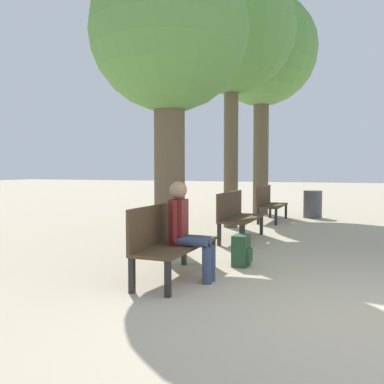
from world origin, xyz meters
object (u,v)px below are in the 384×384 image
(tree_row_1, at_px, (232,31))
(person_seated, at_px, (187,228))
(trash_bin, at_px, (313,204))
(tree_row_0, at_px, (169,37))
(bench_row_0, at_px, (169,237))
(bench_row_1, at_px, (237,213))
(backpack, at_px, (241,251))
(tree_row_2, at_px, (262,52))
(bench_row_2, at_px, (269,202))

(tree_row_1, relative_size, person_seated, 4.96)
(person_seated, distance_m, trash_bin, 7.54)
(tree_row_0, height_order, tree_row_1, tree_row_1)
(bench_row_0, distance_m, person_seated, 0.28)
(tree_row_0, bearing_deg, bench_row_0, -65.75)
(bench_row_1, xyz_separation_m, tree_row_1, (-0.60, 1.66, 4.02))
(bench_row_1, distance_m, person_seated, 3.16)
(backpack, bearing_deg, bench_row_1, 107.36)
(bench_row_1, distance_m, backpack, 2.28)
(tree_row_0, relative_size, backpack, 10.82)
(person_seated, relative_size, backpack, 2.77)
(tree_row_1, height_order, trash_bin, tree_row_1)
(tree_row_2, relative_size, backpack, 14.93)
(bench_row_2, distance_m, trash_bin, 1.57)
(bench_row_1, bearing_deg, tree_row_2, 97.08)
(tree_row_1, bearing_deg, backpack, -71.48)
(bench_row_1, xyz_separation_m, person_seated, (0.24, -3.15, 0.14))
(bench_row_1, xyz_separation_m, tree_row_0, (-0.60, -1.79, 2.91))
(bench_row_1, bearing_deg, bench_row_0, -90.00)
(tree_row_2, relative_size, trash_bin, 8.63)
(bench_row_0, relative_size, tree_row_2, 0.24)
(tree_row_2, distance_m, backpack, 8.51)
(bench_row_1, bearing_deg, tree_row_0, -108.64)
(person_seated, bearing_deg, trash_bin, 84.33)
(tree_row_2, distance_m, trash_bin, 4.77)
(tree_row_0, bearing_deg, trash_bin, 75.46)
(tree_row_2, bearing_deg, bench_row_1, -82.92)
(bench_row_2, height_order, person_seated, person_seated)
(tree_row_1, distance_m, backpack, 5.90)
(bench_row_0, bearing_deg, bench_row_1, 90.00)
(tree_row_2, bearing_deg, bench_row_0, -85.68)
(tree_row_1, height_order, tree_row_2, tree_row_2)
(tree_row_0, height_order, tree_row_2, tree_row_2)
(backpack, bearing_deg, person_seated, -113.51)
(bench_row_0, distance_m, backpack, 1.22)
(bench_row_0, relative_size, bench_row_2, 1.00)
(tree_row_0, relative_size, person_seated, 3.90)
(bench_row_0, distance_m, bench_row_2, 6.27)
(bench_row_2, relative_size, person_seated, 1.30)
(bench_row_0, height_order, bench_row_2, same)
(tree_row_2, distance_m, person_seated, 9.09)
(bench_row_2, xyz_separation_m, tree_row_0, (-0.60, -4.92, 2.91))
(bench_row_2, xyz_separation_m, tree_row_1, (-0.60, -1.47, 4.02))
(bench_row_2, bearing_deg, bench_row_0, -90.00)
(bench_row_1, height_order, person_seated, person_seated)
(person_seated, bearing_deg, bench_row_1, 94.44)
(trash_bin, bearing_deg, tree_row_1, -120.61)
(tree_row_1, xyz_separation_m, person_seated, (0.85, -4.81, -3.88))
(bench_row_1, distance_m, trash_bin, 4.46)
(bench_row_0, xyz_separation_m, person_seated, (0.24, -0.02, 0.14))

